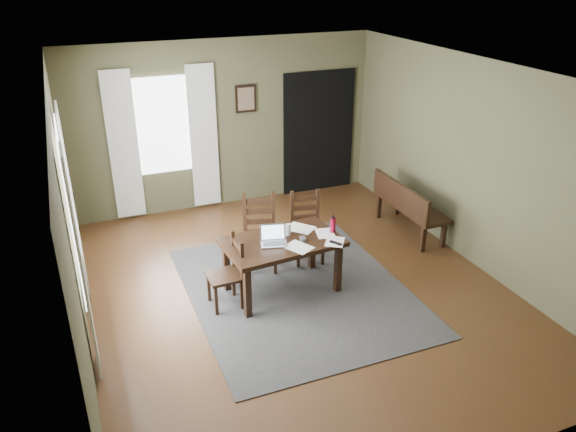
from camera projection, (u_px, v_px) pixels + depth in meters
name	position (u px, v px, depth m)	size (l,w,h in m)	color
ground	(297.00, 290.00, 7.07)	(5.00, 6.00, 0.01)	#492C16
room_shell	(298.00, 154.00, 6.30)	(5.02, 6.02, 2.71)	#505034
rug	(297.00, 290.00, 7.06)	(2.60, 3.20, 0.01)	#363636
dining_table	(282.00, 246.00, 6.79)	(1.47, 0.96, 0.70)	black
chair_end	(228.00, 273.00, 6.59)	(0.39, 0.39, 0.88)	black
chair_back_left	(260.00, 233.00, 7.40)	(0.55, 0.55, 1.01)	black
chair_back_right	(307.00, 228.00, 7.61)	(0.48, 0.49, 0.95)	black
bench	(407.00, 203.00, 8.34)	(0.46, 1.43, 0.80)	black
laptop	(273.00, 238.00, 6.68)	(0.36, 0.31, 0.21)	#B7B7BC
computer_mouse	(303.00, 239.00, 6.75)	(0.06, 0.10, 0.04)	#3F3F42
tv_remote	(336.00, 243.00, 6.67)	(0.04, 0.16, 0.02)	black
drinking_glass	(288.00, 229.00, 6.86)	(0.07, 0.07, 0.14)	silver
water_bottle	(333.00, 225.00, 6.91)	(0.07, 0.07, 0.23)	#A00C2D
paper_b	(335.00, 242.00, 6.72)	(0.21, 0.28, 0.00)	white
paper_c	(300.00, 228.00, 7.05)	(0.25, 0.33, 0.00)	white
paper_d	(325.00, 233.00, 6.92)	(0.22, 0.29, 0.00)	white
paper_e	(299.00, 247.00, 6.59)	(0.24, 0.31, 0.00)	white
window_left	(70.00, 209.00, 5.78)	(0.01, 1.30, 1.70)	white
window_back	(163.00, 126.00, 8.61)	(1.00, 0.01, 1.50)	white
curtain_left_near	(82.00, 267.00, 5.21)	(0.03, 0.48, 2.30)	silver
curtain_left_far	(73.00, 202.00, 6.59)	(0.03, 0.48, 2.30)	silver
curtain_back_left	(124.00, 147.00, 8.48)	(0.44, 0.03, 2.30)	silver
curtain_back_right	(204.00, 138.00, 8.90)	(0.44, 0.03, 2.30)	silver
framed_picture	(246.00, 99.00, 8.94)	(0.34, 0.03, 0.44)	black
doorway_back	(319.00, 132.00, 9.68)	(1.30, 0.03, 2.10)	black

